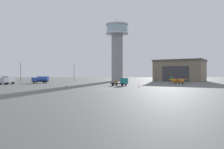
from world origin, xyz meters
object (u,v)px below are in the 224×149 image
light_post_west (20,71)px  light_post_east (74,71)px  traffic_cone_near_left (83,86)px  traffic_cone_mid_apron (139,86)px  truck_box_silver (7,80)px  control_tower (117,45)px  airplane_orange (178,80)px  truck_fuel_tanker_blue (41,79)px  truck_flatbed_teal (121,82)px  traffic_cone_near_right (66,86)px  light_post_centre (156,72)px

light_post_west → light_post_east: size_ratio=1.02×
traffic_cone_near_left → traffic_cone_mid_apron: bearing=-11.7°
truck_box_silver → control_tower: bearing=141.1°
airplane_orange → light_post_east: (-43.77, 24.78, 4.02)m
light_post_east → truck_fuel_tanker_blue: bearing=-127.1°
traffic_cone_mid_apron → light_post_east: bearing=117.0°
airplane_orange → truck_flatbed_teal: bearing=-91.0°
truck_flatbed_teal → light_post_west: bearing=-177.7°
control_tower → airplane_orange: (21.24, -35.49, -18.46)m
truck_fuel_tanker_blue → truck_box_silver: size_ratio=1.01×
traffic_cone_near_right → traffic_cone_mid_apron: size_ratio=1.09×
traffic_cone_mid_apron → truck_fuel_tanker_blue: bearing=139.6°
control_tower → light_post_east: size_ratio=3.93×
truck_fuel_tanker_blue → truck_flatbed_teal: bearing=157.0°
truck_box_silver → light_post_east: 34.88m
truck_fuel_tanker_blue → airplane_orange: bearing=-176.9°
airplane_orange → light_post_west: (-67.82, 18.55, 4.14)m
light_post_centre → traffic_cone_near_left: (-31.22, -31.80, -4.35)m
airplane_orange → traffic_cone_near_right: size_ratio=12.84×
truck_fuel_tanker_blue → truck_box_silver: 14.36m
traffic_cone_near_left → light_post_centre: bearing=45.5°
control_tower → truck_box_silver: size_ratio=5.02×
truck_flatbed_teal → light_post_west: 54.33m
truck_flatbed_teal → light_post_east: size_ratio=0.66×
airplane_orange → traffic_cone_near_right: 45.80m
light_post_east → light_post_west: bearing=-165.5°
control_tower → truck_flatbed_teal: bearing=-93.5°
truck_flatbed_teal → light_post_centre: bearing=93.2°
airplane_orange → truck_fuel_tanker_blue: (-56.06, 8.54, 0.27)m
control_tower → traffic_cone_near_right: (-20.27, -54.83, -19.45)m
truck_fuel_tanker_blue → traffic_cone_near_left: (19.57, -27.31, -1.29)m
truck_box_silver → traffic_cone_mid_apron: size_ratio=10.96×
traffic_cone_mid_apron → airplane_orange: bearing=48.2°
airplane_orange → truck_fuel_tanker_blue: truck_fuel_tanker_blue is taller
control_tower → traffic_cone_mid_apron: size_ratio=55.04×
airplane_orange → traffic_cone_mid_apron: bearing=-72.1°
light_post_west → light_post_centre: bearing=-5.0°
truck_box_silver → traffic_cone_mid_apron: (45.70, -20.00, -1.39)m
truck_box_silver → truck_flatbed_teal: size_ratio=1.19×
truck_fuel_tanker_blue → light_post_centre: bearing=-163.2°
light_post_east → light_post_centre: light_post_east is taller
control_tower → airplane_orange: bearing=-59.1°
control_tower → light_post_east: control_tower is taller
airplane_orange → truck_flatbed_teal: airplane_orange is taller
light_post_centre → truck_flatbed_teal: bearing=-125.4°
truck_box_silver → light_post_centre: (60.31, 15.24, 2.96)m
truck_box_silver → light_post_west: (-2.24, 20.75, 3.76)m
light_post_west → traffic_cone_near_right: bearing=-55.2°
light_post_east → truck_flatbed_teal: bearing=-63.0°
light_post_west → light_post_centre: size_ratio=1.20×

